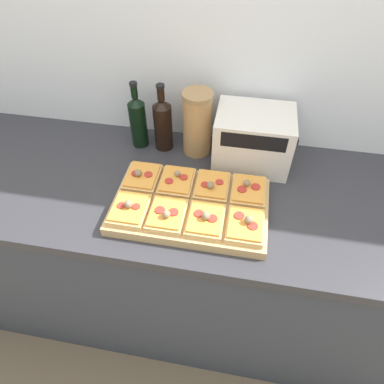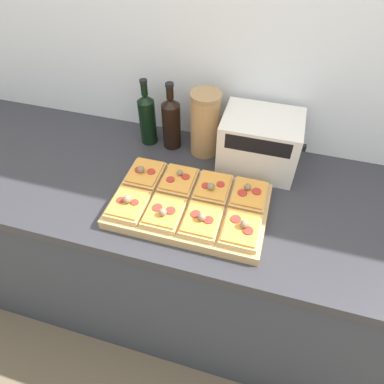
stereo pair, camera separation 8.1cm
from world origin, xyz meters
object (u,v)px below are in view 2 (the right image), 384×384
(cutting_board, at_px, (190,206))
(grain_jar_tall, at_px, (205,124))
(toaster_oven, at_px, (260,143))
(wine_bottle, at_px, (171,122))
(olive_oil_bottle, at_px, (147,118))

(cutting_board, height_order, grain_jar_tall, grain_jar_tall)
(cutting_board, bearing_deg, toaster_oven, 58.02)
(wine_bottle, distance_m, grain_jar_tall, 0.14)
(cutting_board, bearing_deg, grain_jar_tall, 95.72)
(wine_bottle, bearing_deg, toaster_oven, -4.51)
(cutting_board, relative_size, grain_jar_tall, 2.00)
(wine_bottle, xyz_separation_m, toaster_oven, (0.35, -0.03, -0.01))
(grain_jar_tall, bearing_deg, toaster_oven, -7.33)
(cutting_board, relative_size, olive_oil_bottle, 1.88)
(cutting_board, height_order, toaster_oven, toaster_oven)
(olive_oil_bottle, bearing_deg, cutting_board, -50.10)
(olive_oil_bottle, relative_size, wine_bottle, 1.00)
(olive_oil_bottle, xyz_separation_m, wine_bottle, (0.10, 0.00, 0.00))
(grain_jar_tall, bearing_deg, wine_bottle, 180.00)
(cutting_board, xyz_separation_m, toaster_oven, (0.18, 0.29, 0.09))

